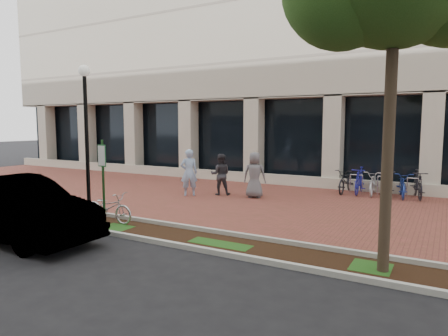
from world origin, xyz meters
The scene contains 15 objects.
ground centered at (0.00, 0.00, 0.00)m, with size 120.00×120.00×0.00m, color black.
brick_plaza centered at (0.00, 0.00, 0.01)m, with size 40.00×9.00×0.01m, color brown.
planting_strip centered at (0.00, -5.25, 0.01)m, with size 40.00×1.50×0.01m, color black.
curb_plaza_side centered at (0.00, -4.50, 0.06)m, with size 40.00×0.12×0.12m, color #B4B4AA.
curb_street_side centered at (0.00, -6.00, 0.06)m, with size 40.00×0.12×0.12m, color #B4B4AA.
near_office_building centered at (0.00, 10.47, 10.05)m, with size 40.00×12.12×16.00m.
parking_sign centered at (-1.87, -5.40, 1.57)m, with size 0.34×0.07×2.47m.
lamppost centered at (-3.31, -4.64, 2.66)m, with size 0.36×0.36×4.73m.
locked_bicycle centered at (-2.08, -5.02, 0.46)m, with size 0.61×1.75×0.92m, color #BDBCC1.
pedestrian_left centered at (-2.54, -0.13, 0.96)m, with size 0.70×0.46×1.91m, color #92B2DA.
pedestrian_mid centered at (-1.52, 0.67, 0.85)m, with size 0.83×0.65×1.71m, color #2D2C32.
pedestrian_right centered at (-0.02, 0.76, 0.92)m, with size 0.89×0.58×1.83m, color #5F5E63.
bollard centered at (4.33, 3.87, 0.44)m, with size 0.12×0.12×0.86m.
bike_rack_cluster centered at (4.24, 3.72, 0.54)m, with size 3.59×2.02×1.13m.
sedan_near_curb centered at (-2.77, -7.44, 0.79)m, with size 1.67×4.79×1.58m, color silver.
Camera 1 is at (6.61, -13.45, 2.90)m, focal length 32.00 mm.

